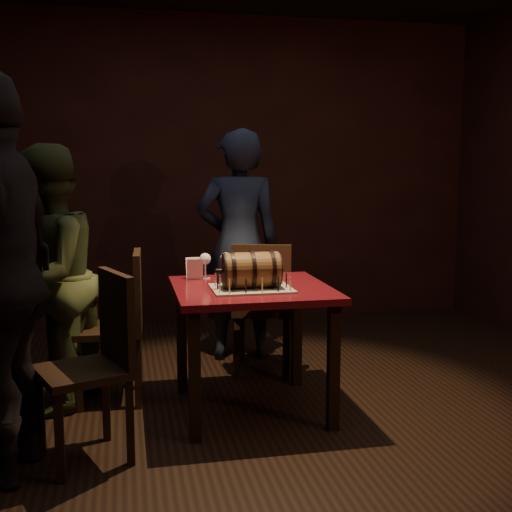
{
  "coord_description": "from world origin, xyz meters",
  "views": [
    {
      "loc": [
        -0.8,
        -3.41,
        1.45
      ],
      "look_at": [
        -0.08,
        0.05,
        0.95
      ],
      "focal_mm": 45.0,
      "sensor_mm": 36.0,
      "label": 1
    }
  ],
  "objects_px": {
    "wine_glass_left": "(205,260)",
    "pint_of_ale": "(227,269)",
    "pub_table": "(252,305)",
    "wine_glass_mid": "(226,259)",
    "chair_left_front": "(98,355)",
    "person_back": "(239,246)",
    "chair_back": "(262,302)",
    "barrel_cake": "(251,270)",
    "person_left_front": "(0,279)",
    "person_left_rear": "(47,279)",
    "wine_glass_right": "(257,259)",
    "chair_left_rear": "(122,318)"
  },
  "relations": [
    {
      "from": "wine_glass_left",
      "to": "pint_of_ale",
      "type": "distance_m",
      "value": 0.16
    },
    {
      "from": "pub_table",
      "to": "wine_glass_mid",
      "type": "xyz_separation_m",
      "value": [
        -0.1,
        0.32,
        0.23
      ]
    },
    {
      "from": "chair_left_front",
      "to": "person_back",
      "type": "relative_size",
      "value": 0.54
    },
    {
      "from": "chair_back",
      "to": "barrel_cake",
      "type": "bearing_deg",
      "value": -107.07
    },
    {
      "from": "chair_left_front",
      "to": "person_left_front",
      "type": "height_order",
      "value": "person_left_front"
    },
    {
      "from": "pub_table",
      "to": "person_left_rear",
      "type": "xyz_separation_m",
      "value": [
        -1.17,
        0.27,
        0.15
      ]
    },
    {
      "from": "pub_table",
      "to": "person_left_front",
      "type": "xyz_separation_m",
      "value": [
        -1.28,
        -0.54,
        0.29
      ]
    },
    {
      "from": "chair_back",
      "to": "chair_left_front",
      "type": "xyz_separation_m",
      "value": [
        -1.06,
        -1.07,
        0.0
      ]
    },
    {
      "from": "barrel_cake",
      "to": "wine_glass_left",
      "type": "height_order",
      "value": "barrel_cake"
    },
    {
      "from": "wine_glass_right",
      "to": "person_back",
      "type": "distance_m",
      "value": 0.75
    },
    {
      "from": "wine_glass_left",
      "to": "wine_glass_mid",
      "type": "bearing_deg",
      "value": 2.64
    },
    {
      "from": "wine_glass_mid",
      "to": "chair_left_rear",
      "type": "bearing_deg",
      "value": 179.51
    },
    {
      "from": "pub_table",
      "to": "barrel_cake",
      "type": "xyz_separation_m",
      "value": [
        -0.02,
        -0.09,
        0.22
      ]
    },
    {
      "from": "chair_back",
      "to": "person_back",
      "type": "height_order",
      "value": "person_back"
    },
    {
      "from": "pint_of_ale",
      "to": "pub_table",
      "type": "bearing_deg",
      "value": -62.48
    },
    {
      "from": "wine_glass_left",
      "to": "chair_left_rear",
      "type": "bearing_deg",
      "value": 178.7
    },
    {
      "from": "person_left_front",
      "to": "pint_of_ale",
      "type": "bearing_deg",
      "value": 135.05
    },
    {
      "from": "wine_glass_mid",
      "to": "chair_left_rear",
      "type": "xyz_separation_m",
      "value": [
        -0.65,
        0.01,
        -0.34
      ]
    },
    {
      "from": "chair_back",
      "to": "person_left_rear",
      "type": "relative_size",
      "value": 0.59
    },
    {
      "from": "wine_glass_right",
      "to": "wine_glass_left",
      "type": "bearing_deg",
      "value": 178.19
    },
    {
      "from": "wine_glass_right",
      "to": "pint_of_ale",
      "type": "distance_m",
      "value": 0.23
    },
    {
      "from": "chair_back",
      "to": "chair_left_front",
      "type": "distance_m",
      "value": 1.5
    },
    {
      "from": "wine_glass_mid",
      "to": "person_left_rear",
      "type": "xyz_separation_m",
      "value": [
        -1.07,
        -0.05,
        -0.08
      ]
    },
    {
      "from": "chair_back",
      "to": "chair_left_front",
      "type": "relative_size",
      "value": 1.0
    },
    {
      "from": "chair_left_rear",
      "to": "chair_left_front",
      "type": "height_order",
      "value": "same"
    },
    {
      "from": "barrel_cake",
      "to": "wine_glass_left",
      "type": "relative_size",
      "value": 2.31
    },
    {
      "from": "wine_glass_left",
      "to": "wine_glass_right",
      "type": "height_order",
      "value": "same"
    },
    {
      "from": "wine_glass_right",
      "to": "barrel_cake",
      "type": "bearing_deg",
      "value": -105.95
    },
    {
      "from": "wine_glass_right",
      "to": "person_left_front",
      "type": "bearing_deg",
      "value": -148.49
    },
    {
      "from": "pub_table",
      "to": "pint_of_ale",
      "type": "xyz_separation_m",
      "value": [
        -0.11,
        0.22,
        0.18
      ]
    },
    {
      "from": "wine_glass_right",
      "to": "chair_back",
      "type": "height_order",
      "value": "chair_back"
    },
    {
      "from": "wine_glass_mid",
      "to": "person_back",
      "type": "relative_size",
      "value": 0.09
    },
    {
      "from": "wine_glass_mid",
      "to": "wine_glass_right",
      "type": "distance_m",
      "value": 0.19
    },
    {
      "from": "pub_table",
      "to": "wine_glass_left",
      "type": "xyz_separation_m",
      "value": [
        -0.23,
        0.31,
        0.23
      ]
    },
    {
      "from": "person_left_rear",
      "to": "wine_glass_right",
      "type": "bearing_deg",
      "value": 113.7
    },
    {
      "from": "person_left_rear",
      "to": "person_left_front",
      "type": "height_order",
      "value": "person_left_front"
    },
    {
      "from": "pub_table",
      "to": "wine_glass_right",
      "type": "xyz_separation_m",
      "value": [
        0.09,
        0.3,
        0.23
      ]
    },
    {
      "from": "barrel_cake",
      "to": "person_left_front",
      "type": "distance_m",
      "value": 1.34
    },
    {
      "from": "wine_glass_right",
      "to": "chair_left_front",
      "type": "xyz_separation_m",
      "value": [
        -0.96,
        -0.76,
        -0.35
      ]
    },
    {
      "from": "barrel_cake",
      "to": "person_back",
      "type": "xyz_separation_m",
      "value": [
        0.13,
        1.15,
        -0.01
      ]
    },
    {
      "from": "chair_left_front",
      "to": "person_left_rear",
      "type": "bearing_deg",
      "value": 113.07
    },
    {
      "from": "barrel_cake",
      "to": "person_left_rear",
      "type": "distance_m",
      "value": 1.21
    },
    {
      "from": "chair_back",
      "to": "pint_of_ale",
      "type": "bearing_deg",
      "value": -127.88
    },
    {
      "from": "wine_glass_left",
      "to": "wine_glass_mid",
      "type": "relative_size",
      "value": 1.0
    },
    {
      "from": "wine_glass_left",
      "to": "chair_back",
      "type": "xyz_separation_m",
      "value": [
        0.43,
        0.3,
        -0.35
      ]
    },
    {
      "from": "barrel_cake",
      "to": "chair_left_rear",
      "type": "relative_size",
      "value": 0.4
    },
    {
      "from": "pub_table",
      "to": "wine_glass_right",
      "type": "bearing_deg",
      "value": 72.91
    },
    {
      "from": "person_left_rear",
      "to": "pub_table",
      "type": "bearing_deg",
      "value": 99.16
    },
    {
      "from": "wine_glass_mid",
      "to": "person_left_front",
      "type": "bearing_deg",
      "value": -144.01
    },
    {
      "from": "barrel_cake",
      "to": "wine_glass_right",
      "type": "relative_size",
      "value": 2.31
    }
  ]
}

